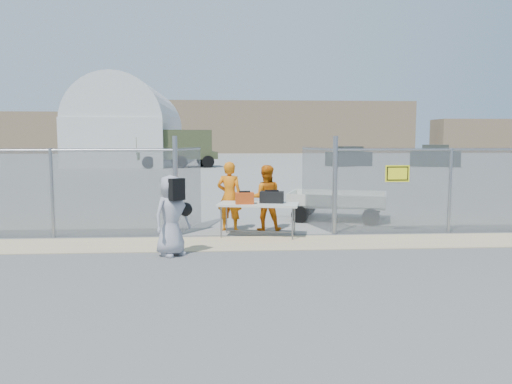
{
  "coord_description": "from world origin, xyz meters",
  "views": [
    {
      "loc": [
        -0.79,
        -10.4,
        2.42
      ],
      "look_at": [
        0.0,
        2.0,
        1.1
      ],
      "focal_mm": 35.0,
      "sensor_mm": 36.0,
      "label": 1
    }
  ],
  "objects": [
    {
      "name": "utility_trailer",
      "position": [
        2.58,
        4.22,
        0.44
      ],
      "size": [
        4.07,
        2.92,
        0.89
      ],
      "primitive_type": null,
      "rotation": [
        0.0,
        0.0,
        -0.31
      ],
      "color": "silver",
      "rests_on": "ground"
    },
    {
      "name": "black_duffel",
      "position": [
        0.39,
        1.91,
        0.98
      ],
      "size": [
        0.64,
        0.44,
        0.28
      ],
      "primitive_type": "cube",
      "rotation": [
        0.0,
        0.0,
        -0.19
      ],
      "color": "black",
      "rests_on": "folding_table"
    },
    {
      "name": "tarmac_inside",
      "position": [
        0.0,
        42.0,
        0.01
      ],
      "size": [
        160.0,
        80.0,
        0.01
      ],
      "primitive_type": "cube",
      "color": "gray",
      "rests_on": "ground"
    },
    {
      "name": "orange_bag",
      "position": [
        -0.3,
        1.74,
        0.98
      ],
      "size": [
        0.45,
        0.31,
        0.28
      ],
      "primitive_type": "cube",
      "rotation": [
        0.0,
        0.0,
        0.02
      ],
      "color": "#C74515",
      "rests_on": "folding_table"
    },
    {
      "name": "military_truck",
      "position": [
        -4.88,
        32.75,
        1.6
      ],
      "size": [
        7.11,
        3.89,
        3.21
      ],
      "primitive_type": null,
      "rotation": [
        0.0,
        0.0,
        0.22
      ],
      "color": "#3F4728",
      "rests_on": "ground"
    },
    {
      "name": "parked_vehicle_mid",
      "position": [
        17.81,
        32.64,
        0.94
      ],
      "size": [
        4.58,
        3.34,
        1.89
      ],
      "primitive_type": null,
      "rotation": [
        0.0,
        0.0,
        -0.39
      ],
      "color": "#292E28",
      "rests_on": "ground"
    },
    {
      "name": "dirt_strip",
      "position": [
        0.0,
        1.0,
        0.01
      ],
      "size": [
        44.0,
        1.6,
        0.01
      ],
      "primitive_type": "cube",
      "color": "tan",
      "rests_on": "ground"
    },
    {
      "name": "quonset_hangar",
      "position": [
        -10.0,
        40.0,
        4.0
      ],
      "size": [
        9.0,
        18.0,
        8.0
      ],
      "primitive_type": null,
      "color": "silver",
      "rests_on": "ground"
    },
    {
      "name": "ground",
      "position": [
        0.0,
        0.0,
        0.0
      ],
      "size": [
        160.0,
        160.0,
        0.0
      ],
      "primitive_type": "plane",
      "color": "#4B4B4B"
    },
    {
      "name": "parked_vehicle_near",
      "position": [
        10.38,
        33.87,
        0.87
      ],
      "size": [
        4.17,
        2.73,
        1.74
      ],
      "primitive_type": null,
      "rotation": [
        0.0,
        0.0,
        0.28
      ],
      "color": "#292E28",
      "rests_on": "ground"
    },
    {
      "name": "security_worker_right",
      "position": [
        0.3,
        2.64,
        0.87
      ],
      "size": [
        0.88,
        0.71,
        1.74
      ],
      "primitive_type": "imported",
      "rotation": [
        0.0,
        0.0,
        3.09
      ],
      "color": "orange",
      "rests_on": "ground"
    },
    {
      "name": "folding_table",
      "position": [
        0.05,
        1.82,
        0.42
      ],
      "size": [
        2.1,
        1.21,
        0.84
      ],
      "primitive_type": null,
      "rotation": [
        0.0,
        0.0,
        -0.21
      ],
      "color": "silver",
      "rests_on": "ground"
    },
    {
      "name": "distant_hills",
      "position": [
        5.0,
        78.0,
        4.5
      ],
      "size": [
        140.0,
        6.0,
        9.0
      ],
      "primitive_type": null,
      "color": "#7F684F",
      "rests_on": "ground"
    },
    {
      "name": "chain_link_fence",
      "position": [
        0.0,
        2.0,
        1.1
      ],
      "size": [
        40.0,
        0.2,
        2.2
      ],
      "primitive_type": null,
      "color": "gray",
      "rests_on": "ground"
    },
    {
      "name": "security_worker_left",
      "position": [
        -0.66,
        2.63,
        0.92
      ],
      "size": [
        0.77,
        0.61,
        1.84
      ],
      "primitive_type": "imported",
      "rotation": [
        0.0,
        0.0,
        2.86
      ],
      "color": "orange",
      "rests_on": "ground"
    },
    {
      "name": "visitor",
      "position": [
        -1.89,
        -0.08,
        0.84
      ],
      "size": [
        0.97,
        0.95,
        1.68
      ],
      "primitive_type": "imported",
      "rotation": [
        0.0,
        0.0,
        0.72
      ],
      "color": "#9899A4",
      "rests_on": "ground"
    }
  ]
}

